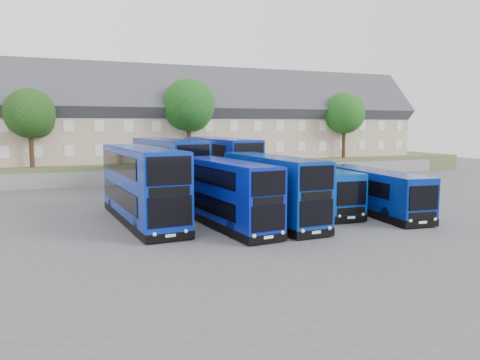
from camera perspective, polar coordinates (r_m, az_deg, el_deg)
The scene contains 15 objects.
ground at distance 28.30m, azimuth 4.24°, elevation -5.83°, with size 120.00×120.00×0.00m, color #4A4A4F.
retaining_wall at distance 50.55m, azimuth -7.89°, elevation 0.56°, with size 70.00×0.40×1.50m, color slate.
earth_bank at distance 60.23m, azimuth -10.23°, elevation 1.75°, with size 80.00×20.00×2.00m, color #4E5A32.
terrace_row at distance 56.83m, azimuth -6.52°, elevation 7.16°, with size 60.00×10.40×11.20m.
dd_front_left at distance 30.10m, azimuth -11.87°, elevation -0.72°, with size 3.47×12.00×4.71m.
dd_front_mid at distance 28.28m, azimuth -1.59°, elevation -1.82°, with size 3.15×10.12×3.96m.
dd_front_right at distance 29.75m, azimuth 3.89°, elevation -1.23°, with size 2.71×10.50×4.14m.
dd_rear_left at distance 39.97m, azimuth -8.82°, elevation 1.30°, with size 3.83×12.51×4.90m.
dd_rear_right at distance 42.35m, azimuth -2.42°, elevation 1.69°, with size 3.26×12.44×4.91m.
coach_east_a at distance 34.68m, azimuth 8.43°, elevation -1.00°, with size 2.93×11.44×3.10m.
coach_east_b at distance 34.12m, azimuth 15.89°, elevation -1.40°, with size 3.42×11.14×3.00m.
tree_west at distance 49.87m, azimuth -24.08°, elevation 7.21°, with size 4.80×4.80×7.65m.
tree_mid at distance 52.40m, azimuth -6.15°, elevation 8.81°, with size 5.76×5.76×9.18m.
tree_east at distance 60.58m, azimuth 12.68°, elevation 7.77°, with size 5.12×5.12×8.16m.
tree_far at distance 69.76m, azimuth 13.48°, elevation 7.87°, with size 5.44×5.44×8.67m.
Camera 1 is at (-12.27, -24.74, 6.17)m, focal length 35.00 mm.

